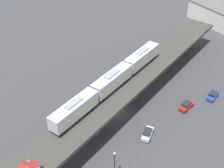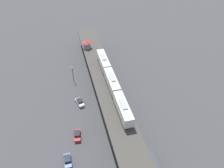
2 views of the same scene
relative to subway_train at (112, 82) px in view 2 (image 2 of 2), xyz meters
name	(u,v)px [view 2 (image 2 of 2)]	position (x,y,z in m)	size (l,w,h in m)	color
ground_plane	(109,104)	(1.23, 0.84, -9.44)	(400.00, 400.00, 0.00)	#38383A
elevated_viaduct	(108,91)	(1.27, 0.68, -3.49)	(30.94, 91.21, 6.90)	#393733
subway_train	(112,82)	(0.00, 0.00, 0.00)	(11.93, 36.73, 4.45)	#ADB2BA
signal_hut	(87,44)	(10.59, -26.07, -0.74)	(3.92, 3.92, 3.40)	slate
street_car_silver	(80,102)	(11.29, 0.89, -8.50)	(3.70, 4.72, 1.89)	#B7BABF
street_car_red	(77,135)	(10.45, 14.95, -8.50)	(2.46, 4.62, 1.89)	#AD1E1E
street_car_blue	(68,160)	(12.04, 23.33, -8.50)	(2.87, 4.72, 1.89)	#233D93
delivery_truck	(153,166)	(-10.48, 25.63, -7.68)	(3.50, 7.49, 3.20)	#333338
street_lamp	(73,73)	(15.03, -11.62, -5.33)	(0.44, 0.44, 6.94)	black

